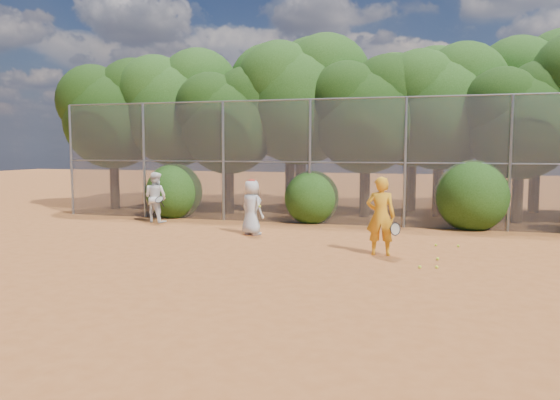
% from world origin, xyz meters
% --- Properties ---
extents(ground, '(80.00, 80.00, 0.00)m').
position_xyz_m(ground, '(0.00, 0.00, 0.00)').
color(ground, '#A05324').
rests_on(ground, ground).
extents(fence_back, '(20.05, 0.09, 4.03)m').
position_xyz_m(fence_back, '(-0.12, 6.00, 2.05)').
color(fence_back, gray).
rests_on(fence_back, ground).
extents(tree_0, '(4.38, 3.81, 6.00)m').
position_xyz_m(tree_0, '(-9.44, 8.04, 3.93)').
color(tree_0, black).
rests_on(tree_0, ground).
extents(tree_1, '(4.64, 4.03, 6.35)m').
position_xyz_m(tree_1, '(-6.94, 8.54, 4.16)').
color(tree_1, black).
rests_on(tree_1, ground).
extents(tree_2, '(3.99, 3.47, 5.47)m').
position_xyz_m(tree_2, '(-4.45, 7.83, 3.58)').
color(tree_2, black).
rests_on(tree_2, ground).
extents(tree_3, '(4.89, 4.26, 6.70)m').
position_xyz_m(tree_3, '(-1.94, 8.84, 4.40)').
color(tree_3, black).
rests_on(tree_3, ground).
extents(tree_4, '(4.19, 3.64, 5.73)m').
position_xyz_m(tree_4, '(0.55, 8.24, 3.76)').
color(tree_4, black).
rests_on(tree_4, ground).
extents(tree_5, '(4.51, 3.92, 6.17)m').
position_xyz_m(tree_5, '(3.06, 9.04, 4.05)').
color(tree_5, black).
rests_on(tree_5, ground).
extents(tree_6, '(3.86, 3.36, 5.29)m').
position_xyz_m(tree_6, '(5.55, 8.03, 3.47)').
color(tree_6, black).
rests_on(tree_6, ground).
extents(tree_9, '(4.83, 4.20, 6.62)m').
position_xyz_m(tree_9, '(-7.94, 10.84, 4.34)').
color(tree_9, black).
rests_on(tree_9, ground).
extents(tree_10, '(5.15, 4.48, 7.06)m').
position_xyz_m(tree_10, '(-2.93, 11.05, 4.63)').
color(tree_10, black).
rests_on(tree_10, ground).
extents(tree_11, '(4.64, 4.03, 6.35)m').
position_xyz_m(tree_11, '(2.06, 10.64, 4.16)').
color(tree_11, black).
rests_on(tree_11, ground).
extents(tree_12, '(5.02, 4.37, 6.88)m').
position_xyz_m(tree_12, '(6.56, 11.24, 4.51)').
color(tree_12, black).
rests_on(tree_12, ground).
extents(bush_0, '(2.00, 2.00, 2.00)m').
position_xyz_m(bush_0, '(-6.00, 6.30, 1.00)').
color(bush_0, '#1C3F0F').
rests_on(bush_0, ground).
extents(bush_1, '(1.80, 1.80, 1.80)m').
position_xyz_m(bush_1, '(-1.00, 6.30, 0.90)').
color(bush_1, '#1C3F0F').
rests_on(bush_1, ground).
extents(bush_2, '(2.20, 2.20, 2.20)m').
position_xyz_m(bush_2, '(4.00, 6.30, 1.10)').
color(bush_2, '#1C3F0F').
rests_on(bush_2, ground).
extents(player_yellow, '(0.82, 0.56, 1.82)m').
position_xyz_m(player_yellow, '(1.73, 1.39, 0.91)').
color(player_yellow, orange).
rests_on(player_yellow, ground).
extents(player_teen, '(0.91, 0.81, 1.59)m').
position_xyz_m(player_teen, '(-2.07, 3.32, 0.79)').
color(player_teen, silver).
rests_on(player_teen, ground).
extents(player_white, '(0.93, 0.83, 1.67)m').
position_xyz_m(player_white, '(-5.94, 4.84, 0.83)').
color(player_white, white).
rests_on(player_white, ground).
extents(ball_0, '(0.07, 0.07, 0.07)m').
position_xyz_m(ball_0, '(3.01, 1.13, 0.03)').
color(ball_0, '#D4ED2B').
rests_on(ball_0, ground).
extents(ball_1, '(0.07, 0.07, 0.07)m').
position_xyz_m(ball_1, '(3.50, 2.90, 0.03)').
color(ball_1, '#D4ED2B').
rests_on(ball_1, ground).
extents(ball_2, '(0.07, 0.07, 0.07)m').
position_xyz_m(ball_2, '(2.99, 0.28, 0.03)').
color(ball_2, '#D4ED2B').
rests_on(ball_2, ground).
extents(ball_3, '(0.07, 0.07, 0.07)m').
position_xyz_m(ball_3, '(2.66, 0.19, 0.03)').
color(ball_3, '#D4ED2B').
rests_on(ball_3, ground).
extents(ball_4, '(0.07, 0.07, 0.07)m').
position_xyz_m(ball_4, '(2.97, 2.89, 0.03)').
color(ball_4, '#D4ED2B').
rests_on(ball_4, ground).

